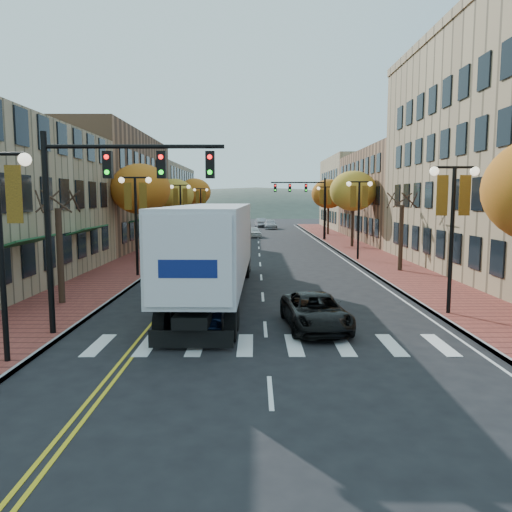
{
  "coord_description": "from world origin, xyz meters",
  "views": [
    {
      "loc": [
        -0.38,
        -13.89,
        4.8
      ],
      "look_at": [
        -0.33,
        8.39,
        2.2
      ],
      "focal_mm": 35.0,
      "sensor_mm": 36.0,
      "label": 1
    }
  ],
  "objects": [
    {
      "name": "tree_right_c",
      "position": [
        9.0,
        34.0,
        5.45
      ],
      "size": [
        4.48,
        4.48,
        7.21
      ],
      "color": "#382619",
      "rests_on": "sidewalk_right"
    },
    {
      "name": "tree_right_b",
      "position": [
        9.0,
        18.0,
        2.25
      ],
      "size": [
        0.28,
        0.28,
        4.2
      ],
      "color": "#382619",
      "rests_on": "sidewalk_right"
    },
    {
      "name": "car_far_silver",
      "position": [
        2.02,
        63.62,
        0.69
      ],
      "size": [
        2.04,
        4.8,
        1.38
      ],
      "primitive_type": "imported",
      "rotation": [
        0.0,
        0.0,
        0.02
      ],
      "color": "#A0A1A8",
      "rests_on": "ground"
    },
    {
      "name": "traffic_mast_near",
      "position": [
        -5.48,
        3.0,
        4.92
      ],
      "size": [
        6.1,
        0.35,
        7.0
      ],
      "color": "black",
      "rests_on": "ground"
    },
    {
      "name": "lamp_left_d",
      "position": [
        -7.5,
        52.0,
        4.29
      ],
      "size": [
        1.96,
        0.36,
        6.05
      ],
      "color": "black",
      "rests_on": "ground"
    },
    {
      "name": "building_left_mid",
      "position": [
        -17.0,
        36.0,
        5.5
      ],
      "size": [
        12.0,
        24.0,
        11.0
      ],
      "primitive_type": "cube",
      "color": "brown",
      "rests_on": "ground"
    },
    {
      "name": "tree_left_a",
      "position": [
        -9.0,
        8.0,
        2.25
      ],
      "size": [
        0.28,
        0.28,
        4.2
      ],
      "color": "#382619",
      "rests_on": "sidewalk_left"
    },
    {
      "name": "lamp_right_a",
      "position": [
        7.5,
        6.0,
        4.29
      ],
      "size": [
        1.96,
        0.36,
        6.05
      ],
      "color": "black",
      "rests_on": "ground"
    },
    {
      "name": "traffic_mast_far",
      "position": [
        5.48,
        42.0,
        4.92
      ],
      "size": [
        6.1,
        0.34,
        7.0
      ],
      "color": "black",
      "rests_on": "ground"
    },
    {
      "name": "car_far_oncoming",
      "position": [
        0.54,
        68.46,
        0.73
      ],
      "size": [
        2.11,
        4.61,
        1.47
      ],
      "primitive_type": "imported",
      "rotation": [
        0.0,
        0.0,
        3.27
      ],
      "color": "#A4A4AC",
      "rests_on": "ground"
    },
    {
      "name": "building_right_far",
      "position": [
        18.5,
        64.0,
        5.5
      ],
      "size": [
        15.0,
        20.0,
        11.0
      ],
      "primitive_type": "cube",
      "color": "#9E8966",
      "rests_on": "ground"
    },
    {
      "name": "lamp_left_c",
      "position": [
        -7.5,
        34.0,
        4.29
      ],
      "size": [
        1.96,
        0.36,
        6.05
      ],
      "color": "black",
      "rests_on": "ground"
    },
    {
      "name": "sidewalk_left",
      "position": [
        -9.0,
        32.5,
        0.07
      ],
      "size": [
        4.0,
        85.0,
        0.15
      ],
      "primitive_type": "cube",
      "color": "brown",
      "rests_on": "ground"
    },
    {
      "name": "lamp_left_b",
      "position": [
        -7.5,
        16.0,
        4.29
      ],
      "size": [
        1.96,
        0.36,
        6.05
      ],
      "color": "black",
      "rests_on": "ground"
    },
    {
      "name": "semi_truck",
      "position": [
        -2.22,
        9.71,
        2.61
      ],
      "size": [
        3.21,
        17.93,
        4.47
      ],
      "rotation": [
        0.0,
        0.0,
        -0.02
      ],
      "color": "black",
      "rests_on": "ground"
    },
    {
      "name": "black_suv",
      "position": [
        1.85,
        4.09,
        0.64
      ],
      "size": [
        2.48,
        4.76,
        1.28
      ],
      "primitive_type": "imported",
      "rotation": [
        0.0,
        0.0,
        0.08
      ],
      "color": "black",
      "rests_on": "ground"
    },
    {
      "name": "car_far_white",
      "position": [
        -0.5,
        47.09,
        0.64
      ],
      "size": [
        1.97,
        3.94,
        1.29
      ],
      "primitive_type": "imported",
      "rotation": [
        0.0,
        0.0,
        0.12
      ],
      "color": "silver",
      "rests_on": "ground"
    },
    {
      "name": "navy_sedan",
      "position": [
        -2.34,
        4.36,
        0.73
      ],
      "size": [
        1.73,
        4.48,
        1.45
      ],
      "primitive_type": "imported",
      "rotation": [
        0.0,
        0.0,
        0.04
      ],
      "color": "black",
      "rests_on": "ground"
    },
    {
      "name": "tree_left_d",
      "position": [
        -9.0,
        58.0,
        5.6
      ],
      "size": [
        4.61,
        4.61,
        7.42
      ],
      "color": "#382619",
      "rests_on": "sidewalk_left"
    },
    {
      "name": "sidewalk_right",
      "position": [
        9.0,
        32.5,
        0.07
      ],
      "size": [
        4.0,
        85.0,
        0.15
      ],
      "primitive_type": "cube",
      "color": "brown",
      "rests_on": "ground"
    },
    {
      "name": "tree_left_b",
      "position": [
        -9.0,
        24.0,
        5.45
      ],
      "size": [
        4.48,
        4.48,
        7.21
      ],
      "color": "#382619",
      "rests_on": "sidewalk_left"
    },
    {
      "name": "lamp_right_c",
      "position": [
        7.5,
        42.0,
        4.29
      ],
      "size": [
        1.96,
        0.36,
        6.05
      ],
      "color": "black",
      "rests_on": "ground"
    },
    {
      "name": "tree_right_d",
      "position": [
        9.0,
        50.0,
        5.29
      ],
      "size": [
        4.35,
        4.35,
        7.0
      ],
      "color": "#382619",
      "rests_on": "sidewalk_right"
    },
    {
      "name": "tree_left_c",
      "position": [
        -9.0,
        40.0,
        5.05
      ],
      "size": [
        4.16,
        4.16,
        6.69
      ],
      "color": "#382619",
      "rests_on": "sidewalk_left"
    },
    {
      "name": "building_left_far",
      "position": [
        -17.0,
        61.0,
        4.75
      ],
      "size": [
        12.0,
        26.0,
        9.5
      ],
      "primitive_type": "cube",
      "color": "#9E8966",
      "rests_on": "ground"
    },
    {
      "name": "building_right_mid",
      "position": [
        18.5,
        42.0,
        5.0
      ],
      "size": [
        15.0,
        24.0,
        10.0
      ],
      "primitive_type": "cube",
      "color": "brown",
      "rests_on": "ground"
    },
    {
      "name": "lamp_right_b",
      "position": [
        7.5,
        24.0,
        4.29
      ],
      "size": [
        1.96,
        0.36,
        6.05
      ],
      "color": "black",
      "rests_on": "ground"
    },
    {
      "name": "ground",
      "position": [
        0.0,
        0.0,
        0.0
      ],
      "size": [
        200.0,
        200.0,
        0.0
      ],
      "primitive_type": "plane",
      "color": "black",
      "rests_on": "ground"
    }
  ]
}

